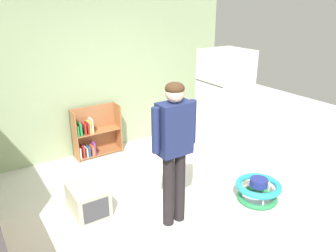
# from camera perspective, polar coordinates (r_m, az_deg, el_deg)

# --- Properties ---
(ground_plane) EXTENTS (12.00, 12.00, 0.00)m
(ground_plane) POSITION_cam_1_polar(r_m,az_deg,el_deg) (4.35, 0.40, -14.79)
(ground_plane) COLOR silver
(ground_plane) RESTS_ON ground
(back_wall) EXTENTS (5.20, 0.06, 2.70)m
(back_wall) POSITION_cam_1_polar(r_m,az_deg,el_deg) (5.74, -12.72, 8.54)
(back_wall) COLOR #9CB083
(back_wall) RESTS_ON ground
(refrigerator) EXTENTS (0.73, 0.68, 1.78)m
(refrigerator) POSITION_cam_1_polar(r_m,az_deg,el_deg) (5.69, 9.56, 3.86)
(refrigerator) COLOR white
(refrigerator) RESTS_ON ground
(bookshelf) EXTENTS (0.80, 0.28, 0.85)m
(bookshelf) POSITION_cam_1_polar(r_m,az_deg,el_deg) (5.81, -12.64, -1.43)
(bookshelf) COLOR #A46639
(bookshelf) RESTS_ON ground
(standing_person) EXTENTS (0.57, 0.22, 1.74)m
(standing_person) POSITION_cam_1_polar(r_m,az_deg,el_deg) (3.71, 1.10, -2.85)
(standing_person) COLOR black
(standing_person) RESTS_ON ground
(baby_walker) EXTENTS (0.60, 0.60, 0.32)m
(baby_walker) POSITION_cam_1_polar(r_m,az_deg,el_deg) (4.68, 15.14, -10.47)
(baby_walker) COLOR #2B8E4E
(baby_walker) RESTS_ON ground
(pet_carrier) EXTENTS (0.42, 0.55, 0.36)m
(pet_carrier) POSITION_cam_1_polar(r_m,az_deg,el_deg) (4.41, -13.52, -12.15)
(pet_carrier) COLOR beige
(pet_carrier) RESTS_ON ground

